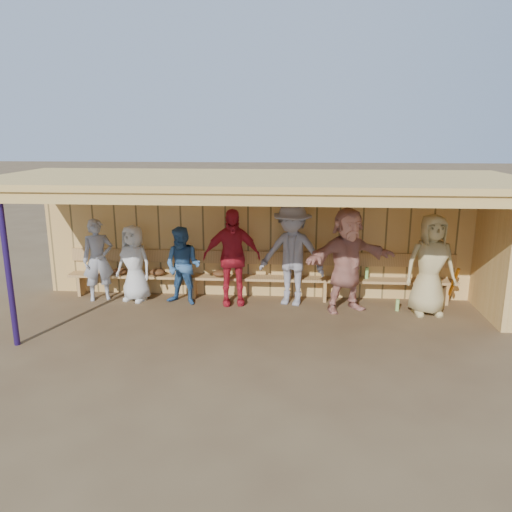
{
  "coord_description": "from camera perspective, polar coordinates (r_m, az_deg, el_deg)",
  "views": [
    {
      "loc": [
        0.63,
        -8.3,
        3.23
      ],
      "look_at": [
        0.0,
        0.35,
        1.05
      ],
      "focal_mm": 35.0,
      "sensor_mm": 36.0,
      "label": 1
    }
  ],
  "objects": [
    {
      "name": "ground",
      "position": [
        8.93,
        -0.16,
        -7.1
      ],
      "size": [
        90.0,
        90.0,
        0.0
      ],
      "primitive_type": "plane",
      "color": "brown",
      "rests_on": "ground"
    },
    {
      "name": "player_a",
      "position": [
        10.14,
        -17.59,
        -0.42
      ],
      "size": [
        0.69,
        0.59,
        1.6
      ],
      "primitive_type": "imported",
      "rotation": [
        0.0,
        0.0,
        0.44
      ],
      "color": "#9A9CA2",
      "rests_on": "ground"
    },
    {
      "name": "player_b",
      "position": [
        9.91,
        -13.76,
        -0.8
      ],
      "size": [
        0.84,
        0.67,
        1.5
      ],
      "primitive_type": "imported",
      "rotation": [
        0.0,
        0.0,
        -0.31
      ],
      "color": "silver",
      "rests_on": "ground"
    },
    {
      "name": "player_c",
      "position": [
        9.53,
        -8.34,
        -1.14
      ],
      "size": [
        0.84,
        0.72,
        1.49
      ],
      "primitive_type": "imported",
      "rotation": [
        0.0,
        0.0,
        -0.24
      ],
      "color": "#366295",
      "rests_on": "ground"
    },
    {
      "name": "player_d",
      "position": [
        9.4,
        -2.79,
        -0.12
      ],
      "size": [
        1.14,
        0.63,
        1.84
      ],
      "primitive_type": "imported",
      "rotation": [
        0.0,
        0.0,
        0.18
      ],
      "color": "red",
      "rests_on": "ground"
    },
    {
      "name": "player_e",
      "position": [
        9.38,
        4.13,
        0.19
      ],
      "size": [
        1.42,
        1.06,
        1.96
      ],
      "primitive_type": "imported",
      "rotation": [
        0.0,
        0.0,
        -0.29
      ],
      "color": "gray",
      "rests_on": "ground"
    },
    {
      "name": "player_f",
      "position": [
        9.19,
        10.35,
        -0.43
      ],
      "size": [
        1.86,
        1.24,
        1.92
      ],
      "primitive_type": "imported",
      "rotation": [
        0.0,
        0.0,
        0.42
      ],
      "color": "tan",
      "rests_on": "ground"
    },
    {
      "name": "player_h",
      "position": [
        9.39,
        19.32,
        -0.97
      ],
      "size": [
        0.95,
        0.67,
        1.83
      ],
      "primitive_type": "imported",
      "rotation": [
        0.0,
        0.0,
        0.1
      ],
      "color": "tan",
      "rests_on": "ground"
    },
    {
      "name": "dugout_structure",
      "position": [
        9.12,
        2.6,
        4.4
      ],
      "size": [
        8.8,
        3.2,
        2.5
      ],
      "color": "#DBAB5D",
      "rests_on": "ground"
    },
    {
      "name": "bench",
      "position": [
        9.82,
        0.33,
        -1.87
      ],
      "size": [
        7.6,
        0.34,
        0.93
      ],
      "color": "tan",
      "rests_on": "ground"
    },
    {
      "name": "dugout_equipment",
      "position": [
        9.8,
        -4.91,
        -2.18
      ],
      "size": [
        6.64,
        0.62,
        0.8
      ],
      "color": "orange",
      "rests_on": "ground"
    }
  ]
}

